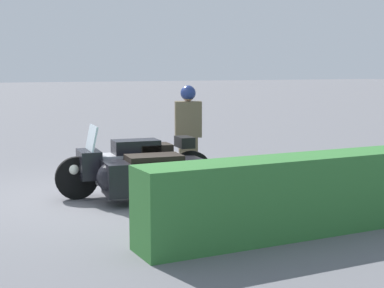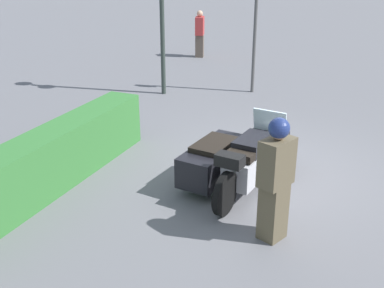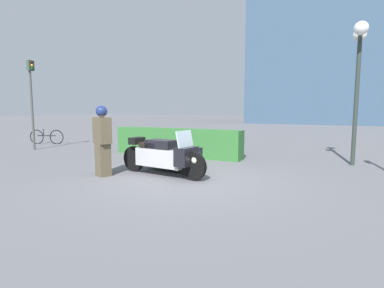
{
  "view_description": "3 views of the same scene",
  "coord_description": "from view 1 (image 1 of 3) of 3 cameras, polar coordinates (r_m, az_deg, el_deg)",
  "views": [
    {
      "loc": [
        2.67,
        8.99,
        2.06
      ],
      "look_at": [
        -1.58,
        0.42,
        0.83
      ],
      "focal_mm": 55.0,
      "sensor_mm": 36.0,
      "label": 1
    },
    {
      "loc": [
        -7.64,
        -1.84,
        3.76
      ],
      "look_at": [
        -1.64,
        0.78,
        1.04
      ],
      "focal_mm": 45.0,
      "sensor_mm": 36.0,
      "label": 2
    },
    {
      "loc": [
        3.34,
        -6.18,
        1.65
      ],
      "look_at": [
        -0.26,
        0.92,
        0.74
      ],
      "focal_mm": 28.0,
      "sensor_mm": 36.0,
      "label": 3
    }
  ],
  "objects": [
    {
      "name": "officer_rider",
      "position": [
        10.71,
        -0.38,
        1.28
      ],
      "size": [
        0.55,
        0.45,
        1.76
      ],
      "rotation": [
        0.0,
        0.0,
        -1.95
      ],
      "color": "brown",
      "rests_on": "ground"
    },
    {
      "name": "ground_plane",
      "position": [
        9.6,
        -9.63,
        -5.14
      ],
      "size": [
        160.0,
        160.0,
        0.0
      ],
      "primitive_type": "plane",
      "color": "slate"
    },
    {
      "name": "police_motorcycle",
      "position": [
        9.31,
        -5.16,
        -2.48
      ],
      "size": [
        2.6,
        1.44,
        1.17
      ],
      "rotation": [
        0.0,
        0.0,
        -0.12
      ],
      "color": "black",
      "rests_on": "ground"
    },
    {
      "name": "hedge_bush_curbside",
      "position": [
        7.66,
        12.2,
        -4.65
      ],
      "size": [
        4.88,
        0.64,
        0.98
      ],
      "primitive_type": "cube",
      "color": "#337033",
      "rests_on": "ground"
    }
  ]
}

